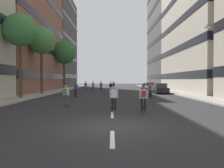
{
  "coord_description": "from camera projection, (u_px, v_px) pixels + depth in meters",
  "views": [
    {
      "loc": [
        -0.01,
        -9.37,
        2.06
      ],
      "look_at": [
        0.0,
        23.14,
        1.39
      ],
      "focal_mm": 34.03,
      "sensor_mm": 36.0,
      "label": 1
    }
  ],
  "objects": [
    {
      "name": "skater_1",
      "position": [
        86.0,
        85.0,
        39.92
      ],
      "size": [
        0.54,
        0.9,
        1.78
      ],
      "color": "brown",
      "rests_on": "ground_plane"
    },
    {
      "name": "street_tree_near",
      "position": [
        20.0,
        31.0,
        22.73
      ],
      "size": [
        3.5,
        3.5,
        9.01
      ],
      "color": "#4C3823",
      "rests_on": "sidewalk_left"
    },
    {
      "name": "sidewalk_left",
      "position": [
        57.0,
        91.0,
        38.17
      ],
      "size": [
        3.03,
        70.34,
        0.14
      ],
      "primitive_type": "cube",
      "color": "#9E9991",
      "rests_on": "ground_plane"
    },
    {
      "name": "lane_markings",
      "position": [
        112.0,
        92.0,
        34.9
      ],
      "size": [
        0.16,
        57.2,
        0.01
      ],
      "color": "silver",
      "rests_on": "ground_plane"
    },
    {
      "name": "skater_7",
      "position": [
        111.0,
        86.0,
        33.81
      ],
      "size": [
        0.57,
        0.92,
        1.78
      ],
      "color": "brown",
      "rests_on": "ground_plane"
    },
    {
      "name": "parked_car_mid",
      "position": [
        150.0,
        87.0,
        40.3
      ],
      "size": [
        1.82,
        4.4,
        1.52
      ],
      "color": "#B2B7BF",
      "rests_on": "ground_plane"
    },
    {
      "name": "skater_0",
      "position": [
        114.0,
        96.0,
        13.56
      ],
      "size": [
        0.54,
        0.91,
        1.78
      ],
      "color": "brown",
      "rests_on": "ground_plane"
    },
    {
      "name": "streetlamp_right",
      "position": [
        224.0,
        55.0,
        17.51
      ],
      "size": [
        2.13,
        0.3,
        6.5
      ],
      "color": "#3F3F44",
      "rests_on": "sidewalk_right"
    },
    {
      "name": "skater_6",
      "position": [
        150.0,
        89.0,
        23.54
      ],
      "size": [
        0.56,
        0.92,
        1.78
      ],
      "color": "brown",
      "rests_on": "ground_plane"
    },
    {
      "name": "skater_3",
      "position": [
        144.0,
        93.0,
        17.07
      ],
      "size": [
        0.57,
        0.92,
        1.78
      ],
      "color": "brown",
      "rests_on": "ground_plane"
    },
    {
      "name": "skater_10",
      "position": [
        93.0,
        85.0,
        40.28
      ],
      "size": [
        0.54,
        0.91,
        1.78
      ],
      "color": "brown",
      "rests_on": "ground_plane"
    },
    {
      "name": "skater_2",
      "position": [
        143.0,
        96.0,
        13.18
      ],
      "size": [
        0.54,
        0.91,
        1.78
      ],
      "color": "brown",
      "rests_on": "ground_plane"
    },
    {
      "name": "street_tree_far",
      "position": [
        41.0,
        40.0,
        29.7
      ],
      "size": [
        3.86,
        3.86,
        9.4
      ],
      "color": "#4C3823",
      "rests_on": "sidewalk_left"
    },
    {
      "name": "street_tree_mid",
      "position": [
        64.0,
        53.0,
        43.79
      ],
      "size": [
        4.74,
        4.74,
        9.94
      ],
      "color": "#4C3823",
      "rests_on": "sidewalk_left"
    },
    {
      "name": "skater_5",
      "position": [
        65.0,
        93.0,
        16.16
      ],
      "size": [
        0.56,
        0.92,
        1.78
      ],
      "color": "brown",
      "rests_on": "ground_plane"
    },
    {
      "name": "building_right_far",
      "position": [
        183.0,
        27.0,
        58.78
      ],
      "size": [
        16.97,
        19.66,
        32.93
      ],
      "color": "#4C4744",
      "rests_on": "ground_plane"
    },
    {
      "name": "ground_plane",
      "position": [
        112.0,
        92.0,
        34.98
      ],
      "size": [
        153.47,
        153.47,
        0.0
      ],
      "primitive_type": "plane",
      "color": "#28282B"
    },
    {
      "name": "skater_8",
      "position": [
        114.0,
        85.0,
        44.48
      ],
      "size": [
        0.56,
        0.92,
        1.78
      ],
      "color": "brown",
      "rests_on": "ground_plane"
    },
    {
      "name": "building_left_far",
      "position": [
        41.0,
        41.0,
        58.84
      ],
      "size": [
        16.97,
        20.42,
        25.19
      ],
      "color": "#4C4744",
      "rests_on": "ground_plane"
    },
    {
      "name": "skater_9",
      "position": [
        101.0,
        85.0,
        40.35
      ],
      "size": [
        0.57,
        0.92,
        1.78
      ],
      "color": "brown",
      "rests_on": "ground_plane"
    },
    {
      "name": "skater_4",
      "position": [
        75.0,
        88.0,
        26.02
      ],
      "size": [
        0.56,
        0.92,
        1.78
      ],
      "color": "brown",
      "rests_on": "ground_plane"
    },
    {
      "name": "sidewalk_right",
      "position": [
        167.0,
        91.0,
        38.18
      ],
      "size": [
        3.03,
        70.34,
        0.14
      ],
      "primitive_type": "cube",
      "color": "#9E9991",
      "rests_on": "ground_plane"
    },
    {
      "name": "parked_car_near",
      "position": [
        160.0,
        89.0,
        31.83
      ],
      "size": [
        1.82,
        4.4,
        1.52
      ],
      "color": "black",
      "rests_on": "ground_plane"
    }
  ]
}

